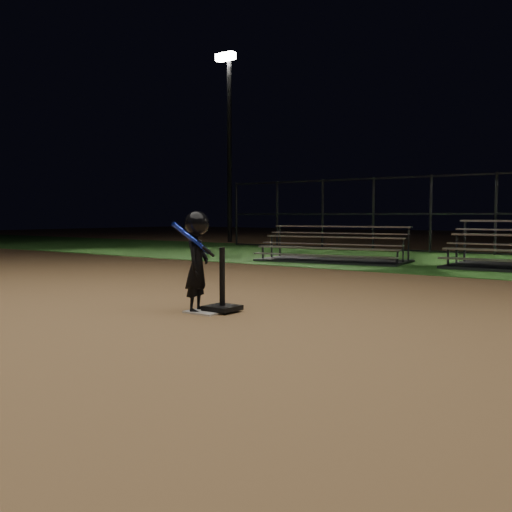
{
  "coord_description": "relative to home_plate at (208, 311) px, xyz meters",
  "views": [
    {
      "loc": [
        4.83,
        -5.43,
        1.21
      ],
      "look_at": [
        0.0,
        1.0,
        0.65
      ],
      "focal_mm": 41.16,
      "sensor_mm": 36.0,
      "label": 1
    }
  ],
  "objects": [
    {
      "name": "batting_tee",
      "position": [
        0.13,
        0.12,
        0.16
      ],
      "size": [
        0.38,
        0.38,
        0.79
      ],
      "color": "black",
      "rests_on": "home_plate"
    },
    {
      "name": "child_batter",
      "position": [
        -0.12,
        -0.07,
        0.66
      ],
      "size": [
        0.45,
        0.67,
        1.26
      ],
      "rotation": [
        0.0,
        0.0,
        1.93
      ],
      "color": "black",
      "rests_on": "ground"
    },
    {
      "name": "bleacher_left",
      "position": [
        -2.7,
        7.94,
        0.18
      ],
      "size": [
        4.01,
        2.38,
        0.93
      ],
      "rotation": [
        0.0,
        0.0,
        0.15
      ],
      "color": "#AFAFB3",
      "rests_on": "ground"
    },
    {
      "name": "light_pole_left",
      "position": [
        -12.0,
        14.94,
        4.93
      ],
      "size": [
        0.9,
        0.53,
        8.3
      ],
      "color": "#2D2D30",
      "rests_on": "ground"
    },
    {
      "name": "ground",
      "position": [
        0.0,
        0.0,
        -0.01
      ],
      "size": [
        80.0,
        80.0,
        0.0
      ],
      "primitive_type": "plane",
      "color": "#A17749",
      "rests_on": "ground"
    },
    {
      "name": "grass_strip",
      "position": [
        0.0,
        10.0,
        -0.01
      ],
      "size": [
        60.0,
        8.0,
        0.01
      ],
      "primitive_type": "cube",
      "color": "#25581C",
      "rests_on": "ground"
    },
    {
      "name": "backstop_fence",
      "position": [
        0.0,
        13.0,
        1.24
      ],
      "size": [
        20.08,
        0.08,
        2.5
      ],
      "color": "#38383D",
      "rests_on": "ground"
    },
    {
      "name": "home_plate",
      "position": [
        0.0,
        0.0,
        0.0
      ],
      "size": [
        0.45,
        0.45,
        0.02
      ],
      "primitive_type": "cube",
      "color": "beige",
      "rests_on": "ground"
    }
  ]
}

